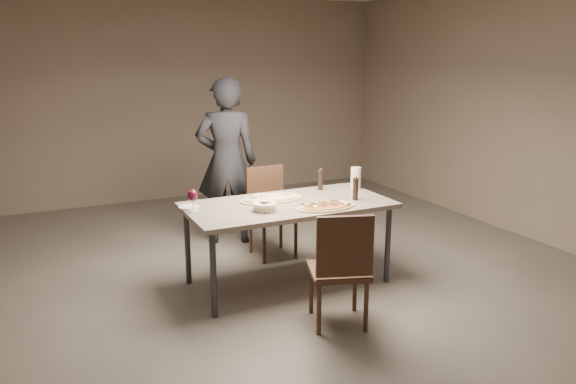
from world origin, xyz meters
name	(u,v)px	position (x,y,z in m)	size (l,w,h in m)	color
room	(288,129)	(0.00, 0.00, 1.40)	(7.00, 7.00, 7.00)	#615A53
dining_table	(288,209)	(0.00, 0.00, 0.69)	(1.80, 0.90, 0.75)	gray
zucchini_pizza	(326,206)	(0.23, -0.28, 0.77)	(0.53, 0.29, 0.05)	tan
ham_pizza	(271,198)	(-0.09, 0.15, 0.77)	(0.58, 0.32, 0.04)	tan
bread_basket	(265,206)	(-0.28, -0.14, 0.79)	(0.21, 0.21, 0.08)	beige
oil_dish	(260,196)	(-0.13, 0.32, 0.76)	(0.13, 0.13, 0.02)	white
pepper_mill_left	(321,180)	(0.49, 0.31, 0.85)	(0.05, 0.05, 0.21)	black
pepper_mill_right	(356,189)	(0.59, -0.16, 0.85)	(0.06, 0.06, 0.22)	black
carafe	(356,178)	(0.83, 0.21, 0.85)	(0.10, 0.10, 0.21)	silver
wine_glass	(193,196)	(-0.83, 0.10, 0.88)	(0.09, 0.09, 0.19)	silver
side_plate	(189,207)	(-0.83, 0.23, 0.76)	(0.17, 0.17, 0.01)	white
chair_near	(341,264)	(-0.01, -0.95, 0.51)	(0.55, 0.55, 0.92)	#3F281A
chair_far	(269,206)	(0.16, 0.78, 0.51)	(0.43, 0.43, 0.90)	#3F281A
diner	(227,162)	(-0.10, 1.32, 0.90)	(0.66, 0.43, 1.80)	black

